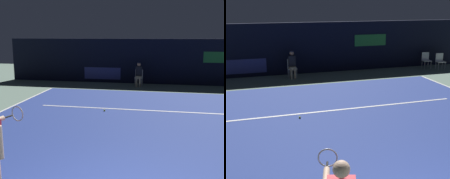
{
  "view_description": "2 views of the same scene",
  "coord_description": "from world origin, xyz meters",
  "views": [
    {
      "loc": [
        0.66,
        -3.93,
        2.83
      ],
      "look_at": [
        -1.16,
        5.53,
        0.97
      ],
      "focal_mm": 45.71,
      "sensor_mm": 36.0,
      "label": 1
    },
    {
      "loc": [
        -3.22,
        -3.23,
        3.58
      ],
      "look_at": [
        -0.32,
        6.05,
        0.89
      ],
      "focal_mm": 50.7,
      "sensor_mm": 36.0,
      "label": 2
    }
  ],
  "objects": [
    {
      "name": "line_service",
      "position": [
        0.0,
        6.55,
        0.01
      ],
      "size": [
        8.42,
        0.1,
        0.01
      ],
      "primitive_type": "cube",
      "color": "white",
      "rests_on": "court_surface"
    },
    {
      "name": "back_wall",
      "position": [
        -0.0,
        12.75,
        1.3
      ],
      "size": [
        17.77,
        0.33,
        2.6
      ],
      "color": "black",
      "rests_on": "ground"
    },
    {
      "name": "ground_plane",
      "position": [
        0.0,
        4.59,
        0.0
      ],
      "size": [
        34.28,
        34.28,
        0.0
      ],
      "primitive_type": "plane",
      "color": "slate"
    },
    {
      "name": "tennis_ball",
      "position": [
        -1.57,
        6.14,
        0.05
      ],
      "size": [
        0.07,
        0.07,
        0.07
      ],
      "primitive_type": "sphere",
      "color": "#CCE033",
      "rests_on": "court_surface"
    },
    {
      "name": "line_judge_on_chair",
      "position": [
        -0.85,
        11.79,
        0.69
      ],
      "size": [
        0.44,
        0.53,
        1.32
      ],
      "color": "white",
      "rests_on": "ground"
    },
    {
      "name": "court_surface",
      "position": [
        0.0,
        4.59,
        0.01
      ],
      "size": [
        10.79,
        11.18,
        0.01
      ],
      "primitive_type": "cube",
      "color": "navy",
      "rests_on": "ground"
    }
  ]
}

